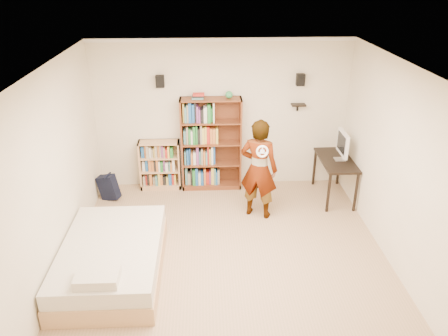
# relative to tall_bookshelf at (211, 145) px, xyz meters

# --- Properties ---
(ground) EXTENTS (4.50, 5.00, 0.01)m
(ground) POSITION_rel_tall_bookshelf_xyz_m (0.20, -2.34, -0.85)
(ground) COLOR tan
(ground) RESTS_ON ground
(room_shell) EXTENTS (4.52, 5.02, 2.71)m
(room_shell) POSITION_rel_tall_bookshelf_xyz_m (0.20, -2.34, 0.91)
(room_shell) COLOR white
(room_shell) RESTS_ON ground
(crown_molding) EXTENTS (4.50, 5.00, 0.06)m
(crown_molding) POSITION_rel_tall_bookshelf_xyz_m (0.20, -2.34, 1.82)
(crown_molding) COLOR white
(crown_molding) RESTS_ON room_shell
(speaker_left) EXTENTS (0.14, 0.12, 0.20)m
(speaker_left) POSITION_rel_tall_bookshelf_xyz_m (-0.85, 0.06, 1.15)
(speaker_left) COLOR black
(speaker_left) RESTS_ON room_shell
(speaker_right) EXTENTS (0.14, 0.12, 0.20)m
(speaker_right) POSITION_rel_tall_bookshelf_xyz_m (1.55, 0.06, 1.15)
(speaker_right) COLOR black
(speaker_right) RESTS_ON room_shell
(wall_shelf) EXTENTS (0.25, 0.16, 0.02)m
(wall_shelf) POSITION_rel_tall_bookshelf_xyz_m (1.55, 0.07, 0.70)
(wall_shelf) COLOR black
(wall_shelf) RESTS_ON room_shell
(tall_bookshelf) EXTENTS (1.08, 0.31, 1.71)m
(tall_bookshelf) POSITION_rel_tall_bookshelf_xyz_m (0.00, 0.00, 0.00)
(tall_bookshelf) COLOR brown
(tall_bookshelf) RESTS_ON ground
(low_bookshelf) EXTENTS (0.73, 0.28, 0.92)m
(low_bookshelf) POSITION_rel_tall_bookshelf_xyz_m (-0.95, 0.02, -0.39)
(low_bookshelf) COLOR tan
(low_bookshelf) RESTS_ON ground
(computer_desk) EXTENTS (0.54, 1.08, 0.74)m
(computer_desk) POSITION_rel_tall_bookshelf_xyz_m (2.16, -0.49, -0.48)
(computer_desk) COLOR black
(computer_desk) RESTS_ON ground
(imac) EXTENTS (0.17, 0.52, 0.51)m
(imac) POSITION_rel_tall_bookshelf_xyz_m (2.21, -0.52, 0.14)
(imac) COLOR white
(imac) RESTS_ON computer_desk
(daybed) EXTENTS (1.30, 2.00, 0.59)m
(daybed) POSITION_rel_tall_bookshelf_xyz_m (-1.38, -2.46, -0.56)
(daybed) COLOR silver
(daybed) RESTS_ON ground
(person) EXTENTS (0.72, 0.60, 1.67)m
(person) POSITION_rel_tall_bookshelf_xyz_m (0.74, -1.03, -0.02)
(person) COLOR black
(person) RESTS_ON ground
(wii_wheel) EXTENTS (0.19, 0.07, 0.19)m
(wii_wheel) POSITION_rel_tall_bookshelf_xyz_m (0.74, -1.35, 0.42)
(wii_wheel) COLOR white
(wii_wheel) RESTS_ON person
(navy_bag) EXTENTS (0.39, 0.31, 0.46)m
(navy_bag) POSITION_rel_tall_bookshelf_xyz_m (-1.83, -0.37, -0.62)
(navy_bag) COLOR black
(navy_bag) RESTS_ON ground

